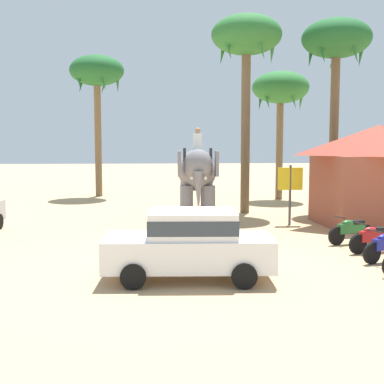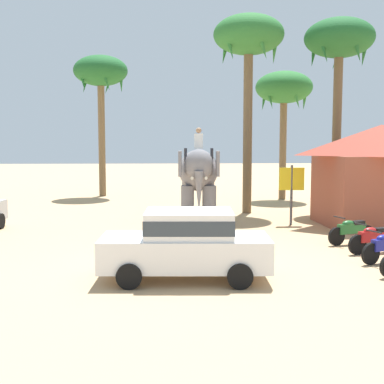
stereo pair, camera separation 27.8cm
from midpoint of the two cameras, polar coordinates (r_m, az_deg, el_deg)
The scene contains 11 objects.
ground_plane at distance 13.53m, azimuth -1.77°, elevation -8.83°, with size 120.00×120.00×0.00m, color tan.
car_sedan_foreground at distance 12.67m, azimuth -0.86°, elevation -5.53°, with size 4.17×2.02×1.70m.
elephant_with_mahout at distance 21.10m, azimuth 0.21°, elevation 1.94°, with size 1.75×3.91×3.88m.
motorcycle_far_in_row at distance 16.60m, azimuth 18.96°, elevation -4.76°, with size 1.74×0.77×0.94m.
motorcycle_end_of_row at distance 17.76m, azimuth 16.71°, elevation -4.01°, with size 1.72×0.80×0.94m.
palm_tree_behind_elephant at distance 25.66m, azimuth 15.31°, elevation 15.39°, with size 3.20×3.20×8.97m.
palm_tree_near_hut at distance 30.07m, azimuth 9.46°, elevation 10.97°, with size 3.20×3.20×7.24m.
palm_tree_left_of_road at distance 24.49m, azimuth 5.68°, elevation 16.18°, with size 3.20×3.20×9.04m.
palm_tree_far_back at distance 31.85m, azimuth -10.69°, elevation 12.58°, with size 3.20×3.20×8.37m.
roadside_hut at distance 21.79m, azimuth 19.49°, elevation 2.08°, with size 5.22×4.46×4.00m.
signboard_yellow at distance 21.06m, azimuth 10.40°, elevation 1.01°, with size 1.00×0.10×2.40m.
Camera 1 is at (-0.54, -13.08, 3.42)m, focal length 48.38 mm.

